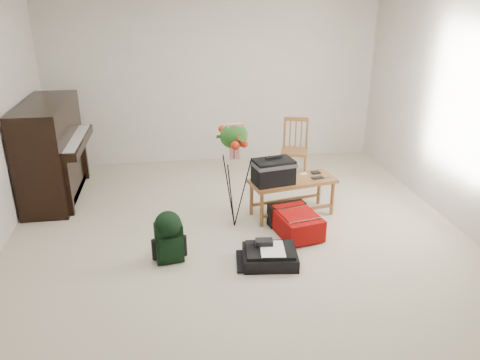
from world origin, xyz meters
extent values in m
cube|color=beige|center=(0.00, 0.00, 0.00)|extent=(5.00, 5.50, 0.01)
cube|color=silver|center=(0.00, 2.75, 1.25)|extent=(5.00, 0.04, 2.50)
cube|color=silver|center=(2.50, 0.00, 1.25)|extent=(0.04, 5.50, 2.50)
cube|color=black|center=(-2.20, 1.60, 0.62)|extent=(0.55, 1.50, 1.25)
cube|color=black|center=(-1.90, 1.60, 0.73)|extent=(0.28, 1.30, 0.10)
cube|color=white|center=(-1.90, 1.60, 0.78)|extent=(0.22, 1.20, 0.02)
cube|color=black|center=(-2.15, 1.60, 0.05)|extent=(0.45, 1.30, 0.10)
cube|color=#976031|center=(0.71, 0.61, 0.44)|extent=(1.07, 0.60, 0.04)
cylinder|color=#976031|center=(0.25, 0.45, 0.21)|extent=(0.04, 0.04, 0.42)
cylinder|color=#976031|center=(0.25, 0.77, 0.21)|extent=(0.04, 0.04, 0.42)
cylinder|color=#976031|center=(1.17, 0.45, 0.21)|extent=(0.04, 0.04, 0.42)
cylinder|color=#976031|center=(1.17, 0.77, 0.21)|extent=(0.04, 0.04, 0.42)
cube|color=#976031|center=(1.04, 1.77, 0.40)|extent=(0.46, 0.46, 0.04)
cylinder|color=#976031|center=(0.88, 1.61, 0.19)|extent=(0.03, 0.03, 0.38)
cylinder|color=#976031|center=(0.88, 1.93, 0.19)|extent=(0.03, 0.03, 0.38)
cylinder|color=#976031|center=(1.20, 1.61, 0.19)|extent=(0.03, 0.03, 0.38)
cylinder|color=#976031|center=(1.20, 1.93, 0.19)|extent=(0.03, 0.03, 0.38)
cube|color=#976031|center=(1.04, 1.93, 0.83)|extent=(0.33, 0.13, 0.05)
cylinder|color=#976031|center=(0.88, 1.93, 0.62)|extent=(0.03, 0.03, 0.46)
cylinder|color=#976031|center=(1.20, 1.93, 0.62)|extent=(0.03, 0.03, 0.46)
cube|color=#A00C06|center=(0.64, 0.13, 0.14)|extent=(0.53, 0.69, 0.24)
cube|color=black|center=(0.64, 0.37, 0.14)|extent=(0.45, 0.23, 0.26)
cube|color=#A00C06|center=(0.64, 0.09, 0.27)|extent=(0.43, 0.42, 0.02)
cube|color=silver|center=(0.64, -0.09, 0.27)|extent=(0.38, 0.09, 0.01)
cube|color=black|center=(0.23, -0.41, 0.06)|extent=(0.58, 0.48, 0.13)
cube|color=black|center=(0.23, -0.41, 0.14)|extent=(0.51, 0.41, 0.03)
cube|color=white|center=(0.25, -0.43, 0.17)|extent=(0.27, 0.34, 0.01)
cube|color=black|center=(0.17, -0.35, 0.20)|extent=(0.18, 0.13, 0.05)
cube|color=black|center=(-0.75, -0.22, 0.20)|extent=(0.29, 0.20, 0.41)
cube|color=black|center=(-0.75, -0.32, 0.18)|extent=(0.22, 0.07, 0.23)
sphere|color=black|center=(-0.75, -0.22, 0.41)|extent=(0.26, 0.26, 0.26)
cube|color=black|center=(-0.82, -0.13, 0.20)|extent=(0.04, 0.03, 0.36)
cube|color=black|center=(-0.69, -0.13, 0.20)|extent=(0.04, 0.03, 0.36)
cylinder|color=black|center=(-0.01, 0.42, 0.98)|extent=(0.01, 0.01, 0.33)
ellipsoid|color=#215219|center=(-0.01, 0.42, 1.08)|extent=(0.30, 0.22, 0.28)
cube|color=red|center=(-0.01, 0.40, 1.17)|extent=(0.15, 0.05, 0.09)
camera|label=1|loc=(-0.66, -4.33, 2.52)|focal=35.00mm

